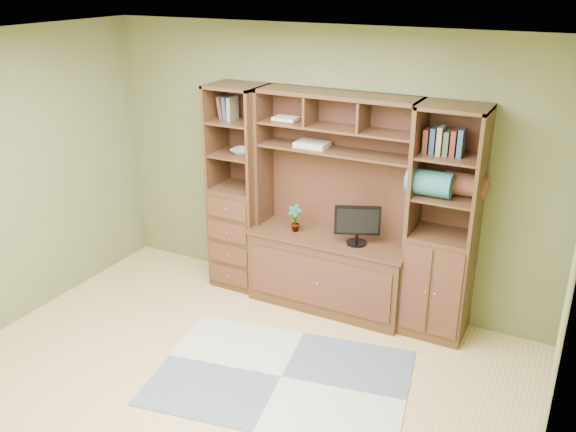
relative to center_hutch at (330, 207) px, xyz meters
The scene contains 11 objects.
room 1.77m from the center_hutch, 96.81° to the right, with size 4.60×4.10×2.64m.
center_hutch is the anchor object (origin of this frame).
left_tower 1.00m from the center_hutch, behind, with size 0.50×0.45×2.05m, color #482C19.
right_tower 1.03m from the center_hutch, ahead, with size 0.55×0.45×2.05m, color #482C19.
rug 1.59m from the center_hutch, 83.74° to the right, with size 1.99×1.32×0.01m, color #989C9D.
monitor 0.29m from the center_hutch, ahead, with size 0.41×0.18×0.50m, color black.
orchid 0.38m from the center_hutch, behind, with size 0.14×0.09×0.27m, color #984533.
magazines 0.59m from the center_hutch, 158.71° to the left, with size 0.29×0.21×0.04m, color beige.
bowl 1.03m from the center_hutch, behind, with size 0.21×0.21×0.05m, color beige.
blanket_teal 0.96m from the center_hutch, ahead, with size 0.37×0.22×0.22m, color #2C6E74.
blanket_red 1.22m from the center_hutch, ahead, with size 0.35×0.19×0.19m, color brown.
Camera 1 is at (2.24, -3.03, 3.03)m, focal length 38.00 mm.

